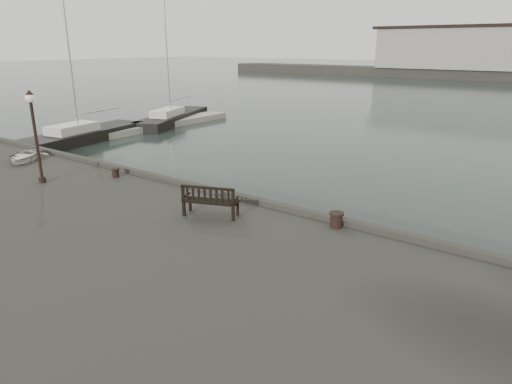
% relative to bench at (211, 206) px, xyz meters
% --- Properties ---
extents(ground, '(400.00, 400.00, 0.00)m').
position_rel_bench_xyz_m(ground, '(-0.45, 2.00, -1.88)').
color(ground, black).
rests_on(ground, ground).
extents(pontoon, '(2.00, 24.00, 0.50)m').
position_rel_bench_xyz_m(pontoon, '(-20.45, 12.00, -1.63)').
color(pontoon, '#9D9B92').
rests_on(pontoon, ground).
extents(bench, '(1.84, 1.20, 1.00)m').
position_rel_bench_xyz_m(bench, '(0.00, 0.00, 0.00)').
color(bench, black).
rests_on(bench, quay).
extents(bollard_left, '(0.42, 0.42, 0.37)m').
position_rel_bench_xyz_m(bollard_left, '(-6.15, 1.04, -0.14)').
color(bollard_left, black).
rests_on(bollard_left, quay).
extents(bollard_right, '(0.55, 0.55, 0.47)m').
position_rel_bench_xyz_m(bollard_right, '(3.65, 1.50, -0.09)').
color(bollard_right, black).
rests_on(bollard_right, quay).
extents(lamp_post, '(0.36, 0.36, 3.60)m').
position_rel_bench_xyz_m(lamp_post, '(-7.87, -1.16, 1.99)').
color(lamp_post, black).
rests_on(lamp_post, quay).
extents(dinghy, '(2.88, 2.93, 0.50)m').
position_rel_bench_xyz_m(dinghy, '(-11.89, 0.24, -0.07)').
color(dinghy, silver).
rests_on(dinghy, quay).
extents(yacht_a, '(4.50, 10.54, 13.89)m').
position_rel_bench_xyz_m(yacht_a, '(-20.60, 9.16, -1.64)').
color(yacht_a, black).
rests_on(yacht_a, ground).
extents(yacht_b, '(6.42, 11.32, 14.65)m').
position_rel_bench_xyz_m(yacht_b, '(-21.46, 18.90, -1.63)').
color(yacht_b, black).
rests_on(yacht_b, ground).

